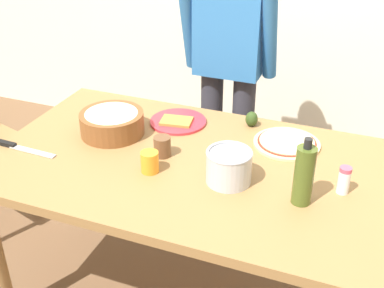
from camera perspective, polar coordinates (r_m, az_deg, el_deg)
dining_table at (r=2.05m, az=-0.51°, el=-4.07°), size 1.60×0.96×0.76m
person_cook at (r=2.59m, az=4.31°, el=10.01°), size 0.49×0.25×1.62m
pizza_raw_on_board at (r=2.14m, az=10.84°, el=0.13°), size 0.28×0.28×0.02m
plate_with_slice at (r=2.29m, az=-1.64°, el=2.61°), size 0.26×0.26×0.02m
popcorn_bowl at (r=2.20m, az=-9.19°, el=2.63°), size 0.28×0.28×0.11m
olive_oil_bottle at (r=1.75m, az=12.74°, el=-3.50°), size 0.07×0.07×0.26m
steel_pot at (r=1.85m, az=4.26°, el=-2.56°), size 0.17×0.17×0.13m
cup_orange at (r=1.92m, az=-4.88°, el=-2.07°), size 0.07×0.07×0.08m
cup_small_brown at (r=2.02m, az=-3.48°, el=-0.31°), size 0.07×0.07×0.08m
salt_shaker at (r=1.87m, az=17.09°, el=-3.91°), size 0.04×0.04×0.11m
chef_knife at (r=2.20m, az=-19.31°, el=-0.36°), size 0.29×0.04×0.02m
avocado at (r=2.26m, az=6.86°, el=2.88°), size 0.06×0.06×0.07m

